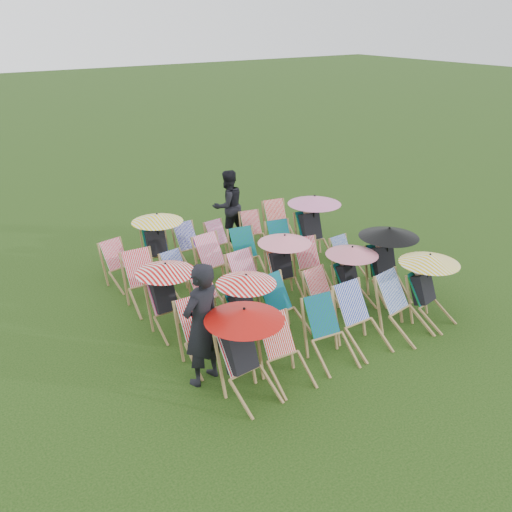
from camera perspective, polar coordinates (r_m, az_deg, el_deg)
ground at (r=11.15m, az=1.20°, el=-4.56°), size 100.00×100.00×0.00m
deckchair_0 at (r=8.26m, az=-0.95°, el=-9.61°), size 1.15×1.23×1.37m
deckchair_1 at (r=8.71m, az=3.00°, el=-9.65°), size 0.68×0.91×0.96m
deckchair_2 at (r=9.24m, az=7.47°, el=-7.64°), size 0.75×0.97×0.98m
deckchair_3 at (r=9.67m, az=10.61°, el=-6.24°), size 0.68×0.95×1.02m
deckchair_4 at (r=10.21m, az=14.65°, el=-4.92°), size 0.81×1.03×1.03m
deckchair_5 at (r=10.65m, az=17.01°, el=-3.03°), size 1.07×1.17×1.27m
deckchair_6 at (r=9.14m, az=-5.23°, el=-7.87°), size 0.67×0.92×0.99m
deckchair_7 at (r=9.58m, az=-0.75°, el=-5.23°), size 1.02×1.11×1.20m
deckchair_8 at (r=9.86m, az=2.96°, el=-5.29°), size 0.78×1.00×1.00m
deckchair_9 at (r=10.44m, az=7.08°, el=-4.08°), size 0.64×0.86×0.89m
deckchair_10 at (r=10.89m, az=9.68°, el=-1.99°), size 0.99×1.08×1.17m
deckchair_11 at (r=11.38m, az=13.04°, el=-0.53°), size 1.16×1.24×1.38m
deckchair_12 at (r=10.02m, az=-8.83°, el=-4.07°), size 1.04×1.09×1.24m
deckchair_13 at (r=10.43m, az=-4.51°, el=-4.12°), size 0.68×0.86×0.84m
deckchair_14 at (r=10.71m, az=-0.37°, el=-2.73°), size 0.74×0.98×1.02m
deckchair_15 at (r=11.11m, az=2.86°, el=-0.93°), size 1.05×1.11×1.24m
deckchair_16 at (r=11.65m, az=5.67°, el=-0.87°), size 0.74×0.94×0.92m
deckchair_17 at (r=12.16m, az=9.26°, el=-0.27°), size 0.58×0.79×0.82m
deckchair_18 at (r=10.97m, az=-11.01°, el=-2.55°), size 0.71×0.97×1.01m
deckchair_19 at (r=11.32m, az=-7.49°, el=-1.96°), size 0.66×0.84×0.84m
deckchair_20 at (r=11.56m, az=-3.86°, el=-0.74°), size 0.76×1.00×1.02m
deckchair_21 at (r=11.99m, az=-0.76°, el=0.09°), size 0.76×0.97×0.97m
deckchair_22 at (r=12.50m, az=2.85°, el=1.00°), size 0.78×0.97×0.95m
deckchair_23 at (r=12.93m, az=5.84°, el=3.00°), size 1.20×1.27×1.43m
deckchair_24 at (r=11.95m, az=-13.27°, el=-0.88°), size 0.74×0.91×0.89m
deckchair_25 at (r=12.28m, az=-9.77°, el=1.30°), size 1.09×1.16×1.29m
deckchair_26 at (r=12.63m, az=-6.41°, el=0.99°), size 0.64×0.86×0.89m
deckchair_27 at (r=12.90m, az=-3.38°, el=1.44°), size 0.63×0.82×0.83m
deckchair_28 at (r=13.44m, az=-0.13°, el=2.42°), size 0.69×0.87×0.84m
deckchair_29 at (r=13.81m, az=2.43°, el=3.27°), size 0.79×0.99×0.97m
person_left at (r=8.46m, az=-5.45°, el=-6.83°), size 0.82×0.66×1.95m
person_rear at (r=13.86m, az=-2.82°, el=5.05°), size 0.90×0.73×1.75m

